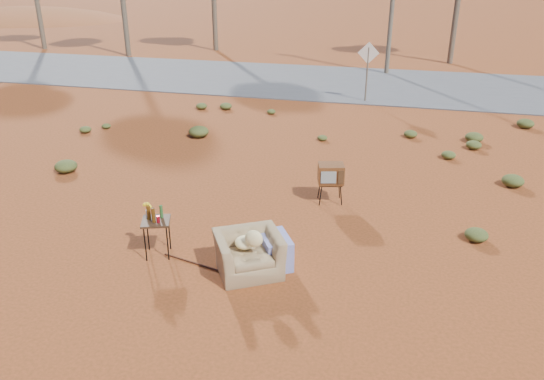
# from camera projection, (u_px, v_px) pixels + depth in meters

# --- Properties ---
(ground) EXTENTS (140.00, 140.00, 0.00)m
(ground) POSITION_uv_depth(u_px,v_px,m) (223.00, 258.00, 9.58)
(ground) COLOR #953E1D
(ground) RESTS_ON ground
(highway) EXTENTS (140.00, 7.00, 0.04)m
(highway) POSITION_uv_depth(u_px,v_px,m) (336.00, 82.00, 22.88)
(highway) COLOR #565659
(highway) RESTS_ON ground
(dirt_mound) EXTENTS (26.00, 18.00, 2.00)m
(dirt_mound) POSITION_uv_depth(u_px,v_px,m) (25.00, 19.00, 46.46)
(dirt_mound) COLOR brown
(dirt_mound) RESTS_ON ground
(armchair) EXTENTS (1.41, 1.35, 0.96)m
(armchair) POSITION_uv_depth(u_px,v_px,m) (254.00, 248.00, 9.02)
(armchair) COLOR #90744E
(armchair) RESTS_ON ground
(tv_unit) EXTENTS (0.64, 0.56, 0.88)m
(tv_unit) POSITION_uv_depth(u_px,v_px,m) (331.00, 174.00, 11.52)
(tv_unit) COLOR black
(tv_unit) RESTS_ON ground
(side_table) EXTENTS (0.62, 0.62, 0.99)m
(side_table) POSITION_uv_depth(u_px,v_px,m) (154.00, 218.00, 9.42)
(side_table) COLOR #362313
(side_table) RESTS_ON ground
(rusty_bar) EXTENTS (1.25, 0.34, 0.03)m
(rusty_bar) POSITION_uv_depth(u_px,v_px,m) (194.00, 263.00, 9.39)
(rusty_bar) COLOR #502815
(rusty_bar) RESTS_ON ground
(road_sign) EXTENTS (0.78, 0.06, 2.19)m
(road_sign) POSITION_uv_depth(u_px,v_px,m) (368.00, 61.00, 19.29)
(road_sign) COLOR brown
(road_sign) RESTS_ON ground
(scrub_patch) EXTENTS (17.49, 8.07, 0.33)m
(scrub_patch) POSITION_uv_depth(u_px,v_px,m) (248.00, 163.00, 13.62)
(scrub_patch) COLOR #4C5324
(scrub_patch) RESTS_ON ground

